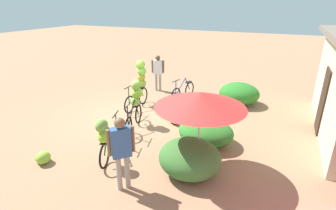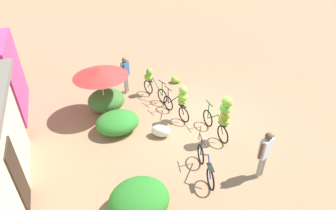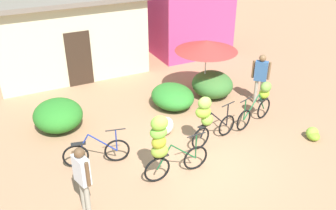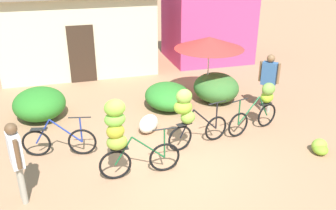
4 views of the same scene
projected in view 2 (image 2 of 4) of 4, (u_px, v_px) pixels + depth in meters
The scene contains 13 objects.
ground_plane at pixel (197, 123), 10.44m from camera, with size 60.00×60.00×0.00m, color #A27454.
hedge_bush_front_left at pixel (139, 200), 6.93m from camera, with size 1.42×1.58×0.86m, color #2A7625.
hedge_bush_front_right at pixel (118, 122), 9.87m from camera, with size 1.34×1.59×0.72m, color #2E7A2A.
hedge_bush_mid at pixel (106, 100), 11.04m from camera, with size 1.38×1.48×0.87m, color #386C2F.
market_umbrella at pixel (100, 72), 10.06m from camera, with size 2.07×2.07×2.00m.
bicycle_leftmost at pixel (205, 165), 8.06m from camera, with size 1.65×0.42×0.96m.
bicycle_near_pile at pixel (223, 115), 9.08m from camera, with size 1.71×0.39×1.78m.
bicycle_center_loaded at pixel (181, 99), 10.21m from camera, with size 1.63×0.48×1.52m.
bicycle_by_shop at pixel (151, 81), 11.83m from camera, with size 1.62×0.63×1.26m.
banana_pile_on_ground at pixel (175, 80), 13.18m from camera, with size 0.44×0.49×0.33m.
produce_sack at pixel (161, 131), 9.67m from camera, with size 0.70×0.44×0.44m, color silver.
person_vendor at pixel (265, 151), 7.66m from camera, with size 0.30×0.56×1.63m.
person_bystander at pixel (125, 71), 11.91m from camera, with size 0.43×0.43×1.70m.
Camera 2 is at (-7.36, 4.24, 6.21)m, focal length 28.97 mm.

